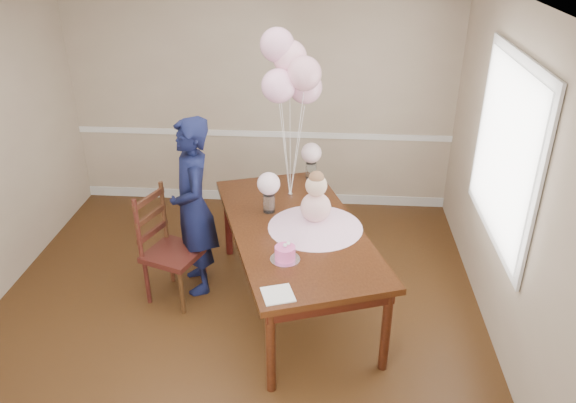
% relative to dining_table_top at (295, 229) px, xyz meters
% --- Properties ---
extents(floor, '(4.50, 5.00, 0.00)m').
position_rel_dining_table_top_xyz_m(floor, '(-0.54, -0.43, -0.79)').
color(floor, '#311B0C').
rests_on(floor, ground).
extents(ceiling, '(4.50, 5.00, 0.02)m').
position_rel_dining_table_top_xyz_m(ceiling, '(-0.54, -0.43, 1.91)').
color(ceiling, silver).
rests_on(ceiling, wall_back).
extents(wall_back, '(4.50, 0.02, 2.70)m').
position_rel_dining_table_top_xyz_m(wall_back, '(-0.54, 2.07, 0.56)').
color(wall_back, tan).
rests_on(wall_back, floor).
extents(wall_right, '(0.02, 5.00, 2.70)m').
position_rel_dining_table_top_xyz_m(wall_right, '(1.71, -0.43, 0.56)').
color(wall_right, tan).
rests_on(wall_right, floor).
extents(chair_rail_trim, '(4.50, 0.02, 0.07)m').
position_rel_dining_table_top_xyz_m(chair_rail_trim, '(-0.54, 2.06, 0.11)').
color(chair_rail_trim, white).
rests_on(chair_rail_trim, wall_back).
extents(baseboard_trim, '(4.50, 0.02, 0.12)m').
position_rel_dining_table_top_xyz_m(baseboard_trim, '(-0.54, 2.06, -0.73)').
color(baseboard_trim, silver).
rests_on(baseboard_trim, floor).
extents(window_frame, '(0.02, 1.66, 1.56)m').
position_rel_dining_table_top_xyz_m(window_frame, '(1.69, 0.07, 0.76)').
color(window_frame, silver).
rests_on(window_frame, wall_right).
extents(window_blinds, '(0.01, 1.50, 1.40)m').
position_rel_dining_table_top_xyz_m(window_blinds, '(1.67, 0.07, 0.76)').
color(window_blinds, silver).
rests_on(window_blinds, wall_right).
extents(dining_table_top, '(1.73, 2.41, 0.05)m').
position_rel_dining_table_top_xyz_m(dining_table_top, '(0.00, 0.00, 0.00)').
color(dining_table_top, black).
rests_on(dining_table_top, table_leg_fl).
extents(table_apron, '(1.59, 2.28, 0.11)m').
position_rel_dining_table_top_xyz_m(table_apron, '(0.00, 0.00, -0.08)').
color(table_apron, black).
rests_on(table_apron, table_leg_fl).
extents(table_leg_fl, '(0.10, 0.10, 0.76)m').
position_rel_dining_table_top_xyz_m(table_leg_fl, '(-0.11, -1.10, -0.41)').
color(table_leg_fl, black).
rests_on(table_leg_fl, floor).
extents(table_leg_fr, '(0.10, 0.10, 0.76)m').
position_rel_dining_table_top_xyz_m(table_leg_fr, '(0.76, -0.80, -0.41)').
color(table_leg_fr, black).
rests_on(table_leg_fr, floor).
extents(table_leg_bl, '(0.10, 0.10, 0.76)m').
position_rel_dining_table_top_xyz_m(table_leg_bl, '(-0.76, 0.80, -0.41)').
color(table_leg_bl, black).
rests_on(table_leg_bl, floor).
extents(table_leg_br, '(0.10, 0.10, 0.76)m').
position_rel_dining_table_top_xyz_m(table_leg_br, '(0.11, 1.10, -0.41)').
color(table_leg_br, black).
rests_on(table_leg_br, floor).
extents(baby_skirt, '(1.05, 1.05, 0.11)m').
position_rel_dining_table_top_xyz_m(baby_skirt, '(0.17, 0.00, 0.08)').
color(baby_skirt, '#F8B7DC').
rests_on(baby_skirt, dining_table_top).
extents(baby_torso, '(0.26, 0.26, 0.26)m').
position_rel_dining_table_top_xyz_m(baby_torso, '(0.17, 0.00, 0.22)').
color(baby_torso, pink).
rests_on(baby_torso, baby_skirt).
extents(baby_head, '(0.19, 0.19, 0.19)m').
position_rel_dining_table_top_xyz_m(baby_head, '(0.17, 0.00, 0.43)').
color(baby_head, beige).
rests_on(baby_head, baby_torso).
extents(baby_hair, '(0.13, 0.13, 0.13)m').
position_rel_dining_table_top_xyz_m(baby_hair, '(0.17, 0.00, 0.50)').
color(baby_hair, brown).
rests_on(baby_hair, baby_head).
extents(cake_platter, '(0.30, 0.30, 0.01)m').
position_rel_dining_table_top_xyz_m(cake_platter, '(-0.05, -0.53, 0.03)').
color(cake_platter, silver).
rests_on(cake_platter, dining_table_top).
extents(birthday_cake, '(0.21, 0.21, 0.11)m').
position_rel_dining_table_top_xyz_m(birthday_cake, '(-0.05, -0.53, 0.09)').
color(birthday_cake, '#E6489C').
rests_on(birthday_cake, cake_platter).
extents(cake_flower_a, '(0.03, 0.03, 0.03)m').
position_rel_dining_table_top_xyz_m(cake_flower_a, '(-0.05, -0.53, 0.16)').
color(cake_flower_a, silver).
rests_on(cake_flower_a, birthday_cake).
extents(cake_flower_b, '(0.03, 0.03, 0.03)m').
position_rel_dining_table_top_xyz_m(cake_flower_b, '(-0.02, -0.50, 0.16)').
color(cake_flower_b, white).
rests_on(cake_flower_b, birthday_cake).
extents(rose_vase_near, '(0.14, 0.14, 0.17)m').
position_rel_dining_table_top_xyz_m(rose_vase_near, '(-0.26, 0.26, 0.11)').
color(rose_vase_near, silver).
rests_on(rose_vase_near, dining_table_top).
extents(roses_near, '(0.21, 0.21, 0.21)m').
position_rel_dining_table_top_xyz_m(roses_near, '(-0.26, 0.26, 0.31)').
color(roses_near, white).
rests_on(roses_near, rose_vase_near).
extents(rose_vase_far, '(0.14, 0.14, 0.17)m').
position_rel_dining_table_top_xyz_m(rose_vase_far, '(0.09, 1.01, 0.11)').
color(rose_vase_far, white).
rests_on(rose_vase_far, dining_table_top).
extents(roses_far, '(0.21, 0.21, 0.21)m').
position_rel_dining_table_top_xyz_m(roses_far, '(0.09, 1.01, 0.31)').
color(roses_far, silver).
rests_on(roses_far, rose_vase_far).
extents(napkin, '(0.28, 0.28, 0.01)m').
position_rel_dining_table_top_xyz_m(napkin, '(-0.06, -1.00, 0.03)').
color(napkin, white).
rests_on(napkin, dining_table_top).
extents(balloon_weight, '(0.06, 0.06, 0.02)m').
position_rel_dining_table_top_xyz_m(balloon_weight, '(-0.09, 0.60, 0.04)').
color(balloon_weight, silver).
rests_on(balloon_weight, dining_table_top).
extents(balloon_a, '(0.31, 0.31, 0.31)m').
position_rel_dining_table_top_xyz_m(balloon_a, '(-0.19, 0.57, 1.12)').
color(balloon_a, '#FFB4D9').
rests_on(balloon_a, balloon_ribbon_a).
extents(balloon_b, '(0.31, 0.31, 0.31)m').
position_rel_dining_table_top_xyz_m(balloon_b, '(0.03, 0.59, 1.23)').
color(balloon_b, '#DD9DAC').
rests_on(balloon_b, balloon_ribbon_b).
extents(balloon_c, '(0.31, 0.31, 0.31)m').
position_rel_dining_table_top_xyz_m(balloon_c, '(-0.10, 0.71, 1.33)').
color(balloon_c, '#F5ADC0').
rests_on(balloon_c, balloon_ribbon_c).
extents(balloon_d, '(0.31, 0.31, 0.31)m').
position_rel_dining_table_top_xyz_m(balloon_d, '(-0.21, 0.70, 1.44)').
color(balloon_d, '#E2A0BC').
rests_on(balloon_d, balloon_ribbon_d).
extents(balloon_e, '(0.31, 0.31, 0.31)m').
position_rel_dining_table_top_xyz_m(balloon_e, '(0.04, 0.74, 1.06)').
color(balloon_e, '#E6A3BE').
rests_on(balloon_e, balloon_ribbon_e).
extents(balloon_ribbon_a, '(0.10, 0.04, 0.91)m').
position_rel_dining_table_top_xyz_m(balloon_ribbon_a, '(-0.14, 0.59, 0.50)').
color(balloon_ribbon_a, white).
rests_on(balloon_ribbon_a, balloon_weight).
extents(balloon_ribbon_b, '(0.12, 0.02, 1.02)m').
position_rel_dining_table_top_xyz_m(balloon_ribbon_b, '(-0.03, 0.59, 0.55)').
color(balloon_ribbon_b, white).
rests_on(balloon_ribbon_b, balloon_weight).
extents(balloon_ribbon_c, '(0.02, 0.11, 1.13)m').
position_rel_dining_table_top_xyz_m(balloon_ribbon_c, '(-0.10, 0.66, 0.60)').
color(balloon_ribbon_c, silver).
rests_on(balloon_ribbon_c, balloon_weight).
extents(balloon_ribbon_d, '(0.12, 0.08, 1.24)m').
position_rel_dining_table_top_xyz_m(balloon_ribbon_d, '(-0.15, 0.65, 0.66)').
color(balloon_ribbon_d, white).
rests_on(balloon_ribbon_d, balloon_weight).
extents(balloon_ribbon_e, '(0.12, 0.12, 0.85)m').
position_rel_dining_table_top_xyz_m(balloon_ribbon_e, '(-0.03, 0.67, 0.47)').
color(balloon_ribbon_e, white).
rests_on(balloon_ribbon_e, balloon_weight).
extents(dining_chair_seat, '(0.60, 0.60, 0.05)m').
position_rel_dining_table_top_xyz_m(dining_chair_seat, '(-1.12, 0.01, -0.31)').
color(dining_chair_seat, '#35120E').
rests_on(dining_chair_seat, chair_leg_fl).
extents(chair_leg_fl, '(0.05, 0.05, 0.46)m').
position_rel_dining_table_top_xyz_m(chair_leg_fl, '(-1.36, -0.11, -0.56)').
color(chair_leg_fl, '#35110E').
rests_on(chair_leg_fl, floor).
extents(chair_leg_fr, '(0.05, 0.05, 0.46)m').
position_rel_dining_table_top_xyz_m(chair_leg_fr, '(-1.01, -0.24, -0.56)').
color(chair_leg_fr, '#341E0E').
rests_on(chair_leg_fr, floor).
extents(chair_leg_bl, '(0.05, 0.05, 0.46)m').
position_rel_dining_table_top_xyz_m(chair_leg_bl, '(-1.23, 0.25, -0.56)').
color(chair_leg_bl, '#3A1B10').
rests_on(chair_leg_bl, floor).
extents(chair_leg_br, '(0.05, 0.05, 0.46)m').
position_rel_dining_table_top_xyz_m(chair_leg_br, '(-0.87, 0.12, -0.56)').
color(chair_leg_br, '#34130E').
rests_on(chair_leg_br, floor).
extents(chair_back_post_l, '(0.05, 0.05, 0.59)m').
position_rel_dining_table_top_xyz_m(chair_back_post_l, '(-1.38, -0.10, -0.01)').
color(chair_back_post_l, '#38140F').
rests_on(chair_back_post_l, dining_chair_seat).
extents(chair_back_post_r, '(0.05, 0.05, 0.59)m').
position_rel_dining_table_top_xyz_m(chair_back_post_r, '(-1.25, 0.26, -0.01)').
color(chair_back_post_r, '#381D0F').
rests_on(chair_back_post_r, dining_chair_seat).
extents(chair_slat_low, '(0.18, 0.41, 0.05)m').
position_rel_dining_table_top_xyz_m(chair_slat_low, '(-1.32, 0.08, -0.13)').
color(chair_slat_low, '#36140E').
rests_on(chair_slat_low, dining_chair_seat).
extents(chair_slat_mid, '(0.18, 0.41, 0.05)m').
position_rel_dining_table_top_xyz_m(chair_slat_mid, '(-1.32, 0.08, 0.04)').
color(chair_slat_mid, '#3B1D10').
rests_on(chair_slat_mid, dining_chair_seat).
extents(chair_slat_top, '(0.18, 0.41, 0.05)m').
position_rel_dining_table_top_xyz_m(chair_slat_top, '(-1.32, 0.08, 0.21)').
color(chair_slat_top, '#3A1B0F').
rests_on(chair_slat_top, dining_chair_seat).
extents(woman, '(0.61, 0.73, 1.71)m').
position_rel_dining_table_top_xyz_m(woman, '(-0.95, 0.21, 0.07)').
color(woman, '#0E1233').
rests_on(woman, floor).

